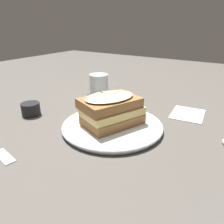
# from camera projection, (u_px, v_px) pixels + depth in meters

# --- Properties ---
(ground_plane) EXTENTS (2.40, 2.40, 0.00)m
(ground_plane) POSITION_uv_depth(u_px,v_px,m) (106.00, 133.00, 0.55)
(ground_plane) COLOR #514C47
(dinner_plate) EXTENTS (0.26, 0.26, 0.01)m
(dinner_plate) POSITION_uv_depth(u_px,v_px,m) (112.00, 126.00, 0.57)
(dinner_plate) COLOR white
(dinner_plate) RESTS_ON ground_plane
(sandwich) EXTENTS (0.17, 0.15, 0.08)m
(sandwich) POSITION_uv_depth(u_px,v_px,m) (111.00, 110.00, 0.55)
(sandwich) COLOR olive
(sandwich) RESTS_ON dinner_plate
(water_glass) EXTENTS (0.07, 0.07, 0.09)m
(water_glass) POSITION_uv_depth(u_px,v_px,m) (99.00, 87.00, 0.76)
(water_glass) COLOR silver
(water_glass) RESTS_ON ground_plane
(napkin) EXTENTS (0.12, 0.10, 0.00)m
(napkin) POSITION_uv_depth(u_px,v_px,m) (188.00, 114.00, 0.66)
(napkin) COLOR white
(napkin) RESTS_ON ground_plane
(condiment_pot) EXTENTS (0.05, 0.05, 0.04)m
(condiment_pot) POSITION_uv_depth(u_px,v_px,m) (31.00, 109.00, 0.65)
(condiment_pot) COLOR black
(condiment_pot) RESTS_ON ground_plane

